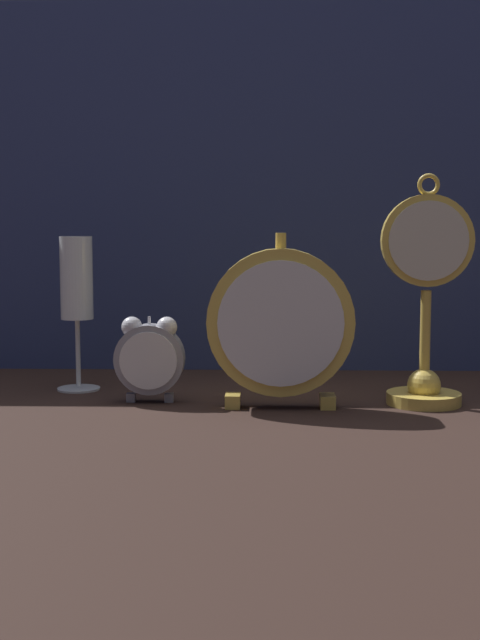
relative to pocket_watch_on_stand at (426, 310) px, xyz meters
name	(u,v)px	position (x,y,z in m)	size (l,w,h in m)	color
ground_plane	(238,411)	(-0.25, -0.05, -0.13)	(4.00, 4.00, 0.00)	black
fabric_backdrop_drape	(244,189)	(-0.25, 0.28, 0.17)	(1.61, 0.01, 0.60)	navy
pocket_watch_on_stand	(426,310)	(0.00, 0.00, 0.00)	(0.12, 0.10, 0.31)	gold
alarm_clock_twin_bell	(150,355)	(-0.37, 0.00, -0.06)	(0.10, 0.03, 0.12)	gray
mantel_clock_silver	(280,323)	(-0.20, -0.03, -0.01)	(0.19, 0.04, 0.23)	gold
champagne_flute	(77,289)	(-0.49, 0.09, 0.02)	(0.06, 0.06, 0.23)	silver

